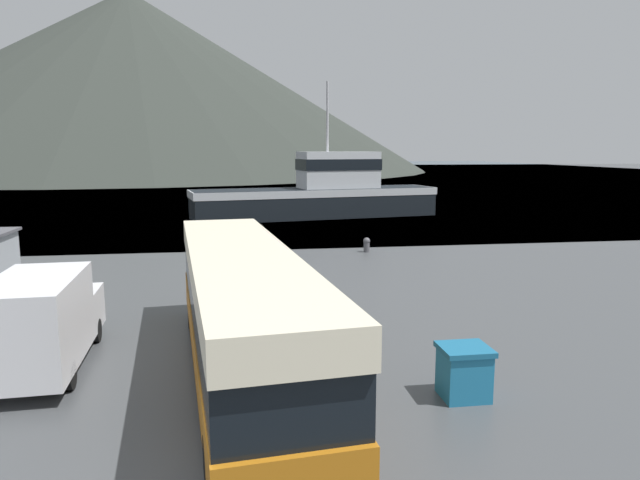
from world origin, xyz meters
The scene contains 7 objects.
water_surface centered at (0.00, 143.49, 0.00)m, with size 240.00×240.00×0.00m, color #3D5160.
hill_backdrop centered at (-26.86, 157.50, 23.91)m, with size 159.94×159.94×47.82m, color #2D332D.
tour_bus centered at (0.55, 5.05, 1.84)m, with size 3.77×13.12×3.26m.
delivery_van centered at (-4.54, 6.39, 1.35)m, with size 2.26×5.76×2.57m.
fishing_boat centered at (7.68, 39.20, 2.02)m, with size 21.35×8.15×11.28m.
storage_bin centered at (5.58, 3.16, 0.63)m, with size 1.14×1.05×1.23m.
mooring_bollard centered at (7.69, 22.03, 0.45)m, with size 0.39×0.39×0.83m.
Camera 1 is at (0.43, -8.72, 5.70)m, focal length 32.00 mm.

